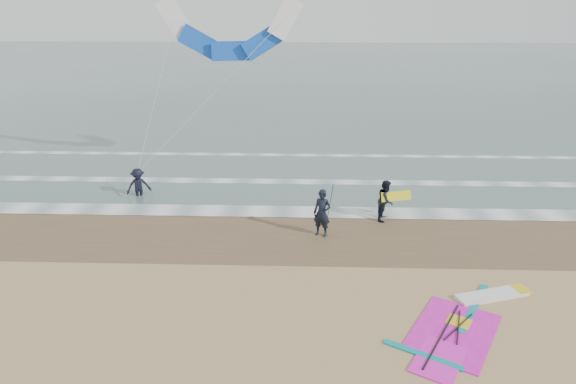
{
  "coord_description": "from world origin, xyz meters",
  "views": [
    {
      "loc": [
        -0.11,
        -12.24,
        8.96
      ],
      "look_at": [
        -0.69,
        5.0,
        2.2
      ],
      "focal_mm": 32.0,
      "sensor_mm": 36.0,
      "label": 1
    }
  ],
  "objects_px": {
    "windsurf_rig": "(466,322)",
    "person_wading": "(138,179)",
    "person_standing": "(322,213)",
    "surf_kite": "(230,35)",
    "person_walking": "(386,200)"
  },
  "relations": [
    {
      "from": "windsurf_rig",
      "to": "person_wading",
      "type": "height_order",
      "value": "person_wading"
    },
    {
      "from": "windsurf_rig",
      "to": "person_wading",
      "type": "relative_size",
      "value": 2.92
    },
    {
      "from": "person_standing",
      "to": "person_wading",
      "type": "relative_size",
      "value": 1.1
    },
    {
      "from": "windsurf_rig",
      "to": "person_standing",
      "type": "relative_size",
      "value": 2.65
    },
    {
      "from": "windsurf_rig",
      "to": "person_wading",
      "type": "distance_m",
      "value": 15.64
    },
    {
      "from": "windsurf_rig",
      "to": "person_standing",
      "type": "bearing_deg",
      "value": 125.86
    },
    {
      "from": "person_standing",
      "to": "person_wading",
      "type": "distance_m",
      "value": 9.24
    },
    {
      "from": "surf_kite",
      "to": "person_standing",
      "type": "bearing_deg",
      "value": -59.34
    },
    {
      "from": "person_wading",
      "to": "surf_kite",
      "type": "distance_m",
      "value": 8.17
    },
    {
      "from": "person_standing",
      "to": "person_walking",
      "type": "distance_m",
      "value": 3.13
    },
    {
      "from": "person_wading",
      "to": "surf_kite",
      "type": "bearing_deg",
      "value": 15.2
    },
    {
      "from": "surf_kite",
      "to": "person_walking",
      "type": "bearing_deg",
      "value": -39.12
    },
    {
      "from": "person_wading",
      "to": "person_standing",
      "type": "bearing_deg",
      "value": -49.9
    },
    {
      "from": "surf_kite",
      "to": "windsurf_rig",
      "type": "bearing_deg",
      "value": -57.01
    },
    {
      "from": "person_walking",
      "to": "surf_kite",
      "type": "distance_m",
      "value": 10.95
    }
  ]
}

